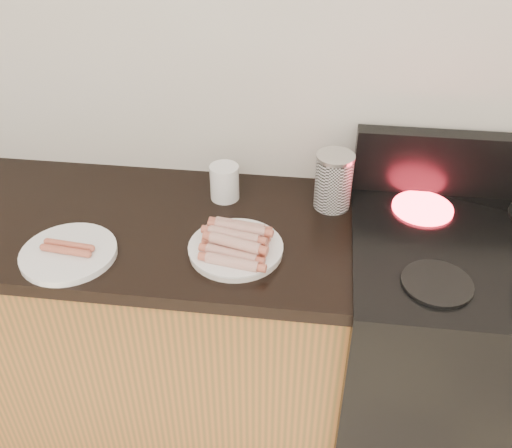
# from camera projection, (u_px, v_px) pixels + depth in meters

# --- Properties ---
(wall_back) EXTENTS (4.00, 0.04, 2.60)m
(wall_back) POSITION_uv_depth(u_px,v_px,m) (227.00, 56.00, 1.67)
(wall_back) COLOR silver
(wall_back) RESTS_ON ground
(cabinet_base) EXTENTS (2.20, 0.59, 0.86)m
(cabinet_base) POSITION_uv_depth(u_px,v_px,m) (24.00, 320.00, 2.01)
(cabinet_base) COLOR #A05E29
(cabinet_base) RESTS_ON floor
(stove) EXTENTS (0.76, 0.65, 0.91)m
(stove) POSITION_uv_depth(u_px,v_px,m) (458.00, 360.00, 1.83)
(stove) COLOR black
(stove) RESTS_ON floor
(stove_panel) EXTENTS (0.76, 0.06, 0.20)m
(stove_panel) POSITION_uv_depth(u_px,v_px,m) (481.00, 165.00, 1.73)
(stove_panel) COLOR black
(stove_panel) RESTS_ON stove
(burner_near_left) EXTENTS (0.18, 0.18, 0.01)m
(burner_near_left) POSITION_uv_depth(u_px,v_px,m) (437.00, 283.00, 1.44)
(burner_near_left) COLOR black
(burner_near_left) RESTS_ON stove
(burner_far_left) EXTENTS (0.18, 0.18, 0.01)m
(burner_far_left) POSITION_uv_depth(u_px,v_px,m) (422.00, 208.00, 1.71)
(burner_far_left) COLOR #FF1E2D
(burner_far_left) RESTS_ON stove
(main_plate) EXTENTS (0.32, 0.32, 0.02)m
(main_plate) POSITION_uv_depth(u_px,v_px,m) (236.00, 250.00, 1.56)
(main_plate) COLOR white
(main_plate) RESTS_ON counter_slab
(side_plate) EXTENTS (0.34, 0.34, 0.02)m
(side_plate) POSITION_uv_depth(u_px,v_px,m) (69.00, 253.00, 1.55)
(side_plate) COLOR white
(side_plate) RESTS_ON counter_slab
(hotdog_pile) EXTENTS (0.14, 0.22, 0.06)m
(hotdog_pile) POSITION_uv_depth(u_px,v_px,m) (236.00, 241.00, 1.54)
(hotdog_pile) COLOR maroon
(hotdog_pile) RESTS_ON main_plate
(plain_sausages) EXTENTS (0.13, 0.06, 0.02)m
(plain_sausages) POSITION_uv_depth(u_px,v_px,m) (67.00, 248.00, 1.54)
(plain_sausages) COLOR #C67435
(plain_sausages) RESTS_ON side_plate
(canister) EXTENTS (0.11, 0.11, 0.18)m
(canister) POSITION_uv_depth(u_px,v_px,m) (333.00, 181.00, 1.70)
(canister) COLOR white
(canister) RESTS_ON counter_slab
(mug) EXTENTS (0.11, 0.11, 0.11)m
(mug) POSITION_uv_depth(u_px,v_px,m) (225.00, 182.00, 1.75)
(mug) COLOR white
(mug) RESTS_ON counter_slab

